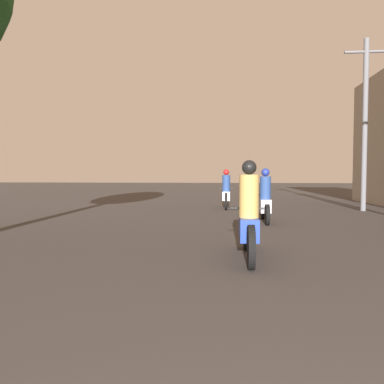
# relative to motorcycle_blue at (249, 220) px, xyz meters

# --- Properties ---
(motorcycle_blue) EXTENTS (0.60, 2.15, 1.65)m
(motorcycle_blue) POSITION_rel_motorcycle_blue_xyz_m (0.00, 0.00, 0.00)
(motorcycle_blue) COLOR black
(motorcycle_blue) RESTS_ON ground_plane
(motorcycle_silver) EXTENTS (0.60, 2.00, 1.59)m
(motorcycle_silver) POSITION_rel_motorcycle_blue_xyz_m (0.75, 4.87, -0.01)
(motorcycle_silver) COLOR black
(motorcycle_silver) RESTS_ON ground_plane
(motorcycle_white) EXTENTS (0.60, 2.01, 1.61)m
(motorcycle_white) POSITION_rel_motorcycle_blue_xyz_m (-0.41, 9.15, -0.01)
(motorcycle_white) COLOR black
(motorcycle_white) RESTS_ON ground_plane
(utility_pole_far) EXTENTS (1.60, 0.20, 6.53)m
(utility_pole_far) POSITION_rel_motorcycle_blue_xyz_m (4.84, 8.65, 2.78)
(utility_pole_far) COLOR slate
(utility_pole_far) RESTS_ON ground_plane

